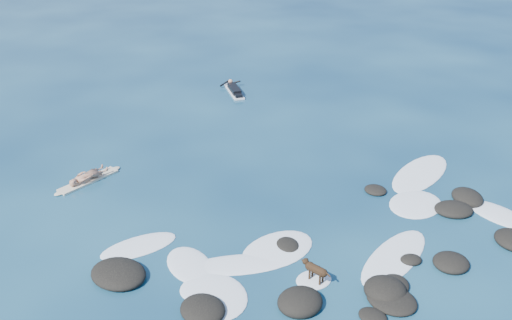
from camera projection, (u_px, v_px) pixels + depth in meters
ground at (320, 230)px, 18.95m from camera, size 160.00×160.00×0.00m
reef_rocks at (343, 268)px, 16.96m from camera, size 14.13×6.84×0.56m
breaking_foam at (326, 236)px, 18.64m from camera, size 14.65×6.38×0.12m
standing_surfer_rig at (86, 166)px, 21.61m from camera, size 2.88×1.32×1.69m
paddling_surfer_rig at (234, 90)px, 30.59m from camera, size 1.37×2.68×0.46m
dog at (315, 269)px, 16.40m from camera, size 0.48×1.03×0.67m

